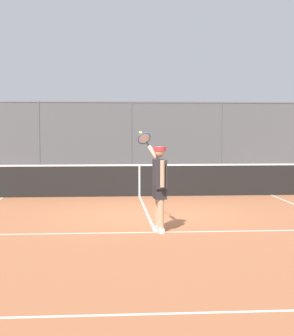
{
  "coord_description": "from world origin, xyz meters",
  "views": [
    {
      "loc": [
        0.88,
        11.83,
        2.01
      ],
      "look_at": [
        -0.04,
        -0.99,
        1.05
      ],
      "focal_mm": 55.97,
      "sensor_mm": 36.0,
      "label": 1
    }
  ],
  "objects": [
    {
      "name": "court_line_markings",
      "position": [
        0.0,
        2.08,
        0.0
      ],
      "size": [
        8.11,
        10.01,
        0.01
      ],
      "color": "white",
      "rests_on": "ground"
    },
    {
      "name": "fence_backdrop",
      "position": [
        -0.0,
        -10.08,
        1.51
      ],
      "size": [
        17.81,
        1.37,
        3.12
      ],
      "color": "#565B60",
      "rests_on": "ground"
    },
    {
      "name": "tennis_player",
      "position": [
        -0.08,
        1.69,
        0.98
      ],
      "size": [
        0.55,
        1.37,
        1.96
      ],
      "rotation": [
        0.0,
        0.0,
        -1.49
      ],
      "color": "silver",
      "rests_on": "ground"
    },
    {
      "name": "tennis_net",
      "position": [
        0.0,
        -3.69,
        0.49
      ],
      "size": [
        10.42,
        0.09,
        1.07
      ],
      "color": "#2D2D2D",
      "rests_on": "ground"
    },
    {
      "name": "ground_plane",
      "position": [
        0.0,
        0.0,
        0.0
      ],
      "size": [
        60.0,
        60.0,
        0.0
      ],
      "primitive_type": "plane",
      "color": "#A8603D"
    }
  ]
}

